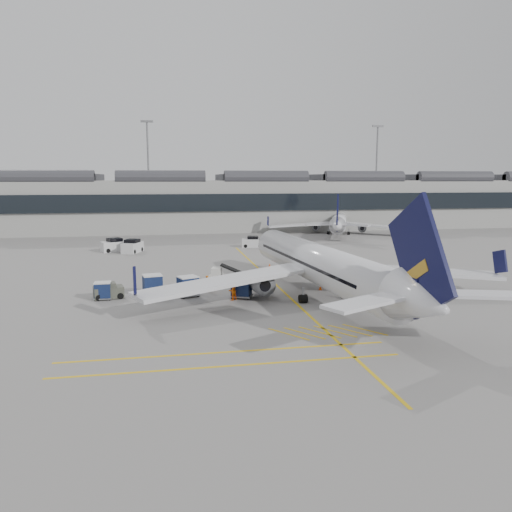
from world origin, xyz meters
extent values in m
plane|color=gray|center=(0.00, 0.00, 0.00)|extent=(220.00, 220.00, 0.00)
cube|color=#9E9E99|center=(0.00, 72.00, 5.50)|extent=(200.00, 20.00, 11.00)
cube|color=black|center=(0.00, 61.80, 6.50)|extent=(200.00, 0.50, 3.60)
cube|color=#38383D|center=(0.00, 72.00, 11.70)|extent=(200.00, 18.00, 1.40)
cylinder|color=slate|center=(-5.00, 86.00, 12.50)|extent=(0.44, 0.44, 25.00)
cube|color=slate|center=(-5.00, 86.00, 25.20)|extent=(3.00, 0.60, 0.50)
cylinder|color=slate|center=(55.00, 86.00, 12.50)|extent=(0.44, 0.44, 25.00)
cube|color=slate|center=(55.00, 86.00, 25.20)|extent=(3.00, 0.60, 0.50)
cube|color=gold|center=(10.00, 10.00, 0.01)|extent=(0.25, 60.00, 0.01)
cylinder|color=silver|center=(12.96, 4.59, 3.16)|extent=(6.26, 30.33, 3.78)
cone|color=silver|center=(11.55, 21.60, 3.16)|extent=(4.10, 4.32, 3.78)
cone|color=silver|center=(14.41, -12.82, 3.56)|extent=(4.16, 5.12, 3.78)
cube|color=silver|center=(3.58, 2.30, 2.26)|extent=(17.14, 9.94, 0.35)
cube|color=silver|center=(22.60, 3.88, 2.26)|extent=(17.44, 7.43, 0.35)
cylinder|color=slate|center=(7.12, 4.60, 1.56)|extent=(2.40, 3.78, 2.11)
cylinder|color=slate|center=(18.73, 5.57, 1.56)|extent=(2.40, 3.78, 2.11)
cube|color=black|center=(14.36, -12.22, 6.38)|extent=(0.93, 7.64, 8.41)
cylinder|color=black|center=(12.01, 16.10, 0.32)|extent=(0.33, 0.66, 0.64)
cylinder|color=black|center=(10.67, 1.88, 0.40)|extent=(0.77, 0.86, 0.80)
cylinder|color=black|center=(15.67, 2.30, 0.40)|extent=(0.77, 0.86, 0.80)
cylinder|color=silver|center=(34.46, 57.72, 2.60)|extent=(11.89, 24.16, 3.10)
cone|color=silver|center=(39.56, 70.77, 2.60)|extent=(4.09, 4.20, 3.10)
cone|color=silver|center=(29.24, 44.36, 2.93)|extent=(4.33, 4.81, 3.10)
cube|color=silver|center=(26.72, 59.42, 1.85)|extent=(14.16, 3.78, 0.29)
cube|color=silver|center=(41.30, 53.71, 1.85)|extent=(12.72, 11.18, 0.29)
cylinder|color=slate|center=(30.16, 59.84, 1.28)|extent=(2.69, 3.39, 1.73)
cylinder|color=slate|center=(39.06, 56.36, 1.28)|extent=(2.69, 3.39, 1.73)
cube|color=black|center=(29.42, 44.82, 5.23)|extent=(2.52, 5.93, 6.90)
cylinder|color=black|center=(37.91, 66.55, 0.26)|extent=(0.41, 0.58, 0.53)
cylinder|color=black|center=(31.79, 56.55, 0.33)|extent=(0.78, 0.82, 0.66)
cylinder|color=black|center=(35.63, 55.05, 0.33)|extent=(0.78, 0.82, 0.66)
cube|color=silver|center=(4.96, 11.96, 0.40)|extent=(4.62, 2.77, 0.80)
cube|color=black|center=(6.06, 11.67, 1.31)|extent=(4.05, 2.21, 1.68)
cube|color=silver|center=(3.75, 12.29, 1.20)|extent=(1.37, 1.70, 1.03)
cylinder|color=black|center=(3.21, 11.60, 0.25)|extent=(0.54, 0.33, 0.50)
cylinder|color=black|center=(3.62, 13.14, 0.25)|extent=(0.54, 0.33, 0.50)
cylinder|color=black|center=(6.29, 10.78, 0.25)|extent=(0.54, 0.33, 0.50)
cylinder|color=black|center=(6.71, 12.32, 0.25)|extent=(0.54, 0.33, 0.50)
cube|color=gray|center=(5.38, 5.00, 0.20)|extent=(2.40, 2.21, 0.14)
cube|color=#14234E|center=(5.38, 5.00, 1.12)|extent=(2.22, 2.09, 1.65)
cube|color=silver|center=(5.38, 5.00, 1.98)|extent=(2.29, 2.17, 0.11)
cylinder|color=black|center=(4.40, 4.72, 0.13)|extent=(0.27, 0.20, 0.25)
cylinder|color=black|center=(4.88, 5.88, 0.13)|extent=(0.27, 0.20, 0.25)
cylinder|color=black|center=(5.88, 4.11, 0.13)|extent=(0.27, 0.20, 0.25)
cylinder|color=black|center=(6.35, 5.27, 0.13)|extent=(0.27, 0.20, 0.25)
cube|color=gray|center=(-3.10, 7.76, 0.21)|extent=(2.21, 1.94, 0.14)
cube|color=#14234E|center=(-3.10, 7.76, 1.12)|extent=(2.03, 1.85, 1.66)
cube|color=silver|center=(-3.10, 7.76, 2.00)|extent=(2.10, 1.92, 0.11)
cylinder|color=black|center=(-3.77, 6.99, 0.13)|extent=(0.27, 0.16, 0.25)
cylinder|color=black|center=(-4.00, 8.23, 0.13)|extent=(0.27, 0.16, 0.25)
cylinder|color=black|center=(-2.19, 7.29, 0.13)|extent=(0.27, 0.16, 0.25)
cylinder|color=black|center=(-2.43, 8.53, 0.13)|extent=(0.27, 0.16, 0.25)
cube|color=gray|center=(0.31, 6.36, 0.20)|extent=(2.37, 2.17, 0.14)
cube|color=#14234E|center=(0.31, 6.36, 1.11)|extent=(2.19, 2.06, 1.64)
cube|color=silver|center=(0.31, 6.36, 1.97)|extent=(2.26, 2.13, 0.11)
cylinder|color=black|center=(-0.21, 5.50, 0.12)|extent=(0.27, 0.20, 0.25)
cylinder|color=black|center=(-0.66, 6.66, 0.12)|extent=(0.27, 0.20, 0.25)
cylinder|color=black|center=(1.27, 6.06, 0.12)|extent=(0.27, 0.20, 0.25)
cylinder|color=black|center=(0.82, 7.23, 0.12)|extent=(0.27, 0.20, 0.25)
cube|color=gray|center=(-7.73, 6.69, 0.17)|extent=(1.62, 1.33, 0.11)
cube|color=#14234E|center=(-7.73, 6.69, 0.93)|extent=(1.48, 1.29, 1.38)
cube|color=silver|center=(-7.73, 6.69, 1.65)|extent=(1.52, 1.33, 0.10)
cylinder|color=black|center=(-8.40, 6.17, 0.10)|extent=(0.21, 0.10, 0.21)
cylinder|color=black|center=(-8.40, 7.22, 0.10)|extent=(0.21, 0.10, 0.21)
cylinder|color=black|center=(-7.07, 6.17, 0.10)|extent=(0.21, 0.10, 0.21)
cylinder|color=black|center=(-7.07, 7.21, 0.10)|extent=(0.21, 0.10, 0.21)
imported|color=orange|center=(2.39, 8.16, 0.84)|extent=(0.69, 0.73, 1.68)
imported|color=orange|center=(4.38, 4.16, 0.92)|extent=(1.13, 1.07, 1.84)
cube|color=#4B4D41|center=(-7.25, 7.08, 0.60)|extent=(3.04, 2.21, 1.10)
cube|color=#4B4D41|center=(-7.25, 7.08, 1.26)|extent=(1.58, 1.58, 0.55)
cylinder|color=black|center=(-8.06, 6.17, 0.31)|extent=(0.66, 0.40, 0.62)
cylinder|color=black|center=(-8.37, 7.56, 0.31)|extent=(0.66, 0.40, 0.62)
cylinder|color=black|center=(-6.13, 6.60, 0.31)|extent=(0.66, 0.40, 0.62)
cylinder|color=black|center=(-6.44, 7.99, 0.31)|extent=(0.66, 0.40, 0.62)
cone|color=#F24C0A|center=(11.61, 20.92, 0.25)|extent=(0.36, 0.36, 0.50)
cone|color=#F24C0A|center=(13.95, 6.82, 0.26)|extent=(0.37, 0.37, 0.51)
cube|color=silver|center=(-9.49, 39.32, 0.80)|extent=(4.62, 3.58, 1.61)
cube|color=black|center=(-9.49, 39.32, 1.78)|extent=(2.69, 2.63, 0.69)
cylinder|color=black|center=(-10.37, 37.91, 0.34)|extent=(0.73, 0.51, 0.69)
cylinder|color=black|center=(-11.12, 39.59, 0.34)|extent=(0.73, 0.51, 0.69)
cylinder|color=black|center=(-7.85, 39.04, 0.34)|extent=(0.73, 0.51, 0.69)
cylinder|color=black|center=(-8.60, 40.72, 0.34)|extent=(0.73, 0.51, 0.69)
cube|color=silver|center=(-6.67, 37.67, 0.79)|extent=(3.37, 4.51, 1.58)
cube|color=black|center=(-6.67, 37.67, 1.74)|extent=(2.52, 2.59, 0.68)
cylinder|color=black|center=(-6.33, 36.09, 0.34)|extent=(0.48, 0.72, 0.68)
cylinder|color=black|center=(-8.01, 36.75, 0.34)|extent=(0.48, 0.72, 0.68)
cylinder|color=black|center=(-5.34, 38.60, 0.34)|extent=(0.48, 0.72, 0.68)
cylinder|color=black|center=(-7.01, 39.26, 0.34)|extent=(0.48, 0.72, 0.68)
cube|color=silver|center=(12.91, 40.19, 0.71)|extent=(3.92, 2.51, 1.41)
cube|color=black|center=(12.91, 40.19, 1.56)|extent=(2.12, 2.04, 0.60)
cylinder|color=black|center=(11.56, 39.64, 0.30)|extent=(0.64, 0.34, 0.60)
cylinder|color=black|center=(11.89, 41.22, 0.30)|extent=(0.64, 0.34, 0.60)
cylinder|color=black|center=(13.93, 39.16, 0.30)|extent=(0.64, 0.34, 0.60)
cylinder|color=black|center=(14.26, 40.74, 0.30)|extent=(0.64, 0.34, 0.60)
camera|label=1|loc=(-1.96, -41.58, 11.42)|focal=35.00mm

